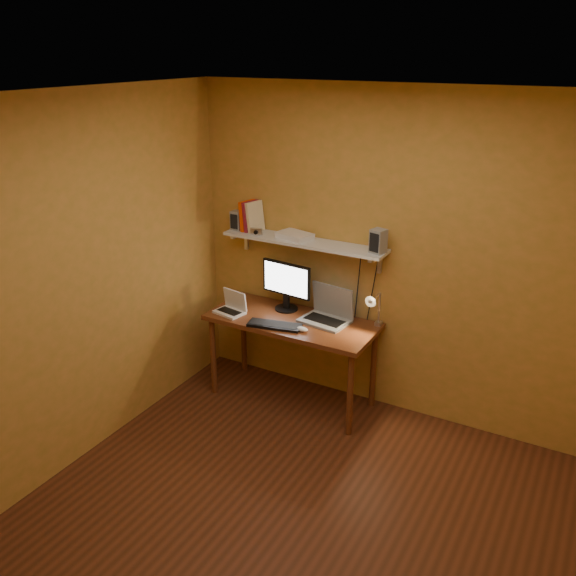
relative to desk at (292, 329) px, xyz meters
The scene contains 14 objects.
room 1.60m from the desk, 60.73° to the right, with size 3.44×3.24×2.64m.
desk is the anchor object (origin of this frame).
wall_shelf 0.72m from the desk, 90.00° to the left, with size 1.40×0.25×0.21m.
monitor 0.38m from the desk, 132.05° to the left, with size 0.46×0.21×0.42m.
laptop 0.34m from the desk, 26.23° to the left, with size 0.42×0.33×0.29m.
netbook 0.54m from the desk, 166.66° to the right, with size 0.27×0.22×0.19m.
keyboard 0.22m from the desk, 106.12° to the right, with size 0.43×0.14×0.02m, color black.
mouse 0.26m from the desk, 41.63° to the right, with size 0.10×0.06×0.03m, color white.
desk_lamp 0.73m from the desk, 10.81° to the left, with size 0.09×0.23×0.38m.
speaker_left 1.04m from the desk, 163.28° to the left, with size 0.09×0.09×0.16m, color gray.
speaker_right 1.04m from the desk, 15.89° to the left, with size 0.10×0.10×0.18m, color gray.
books 1.01m from the desk, 156.47° to the left, with size 0.17×0.18×0.26m.
shelf_camera 0.86m from the desk, 162.30° to the left, with size 0.10×0.06×0.06m.
router 0.77m from the desk, 113.43° to the left, with size 0.28×0.19×0.05m, color white.
Camera 1 is at (1.46, -2.70, 2.84)m, focal length 38.00 mm.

